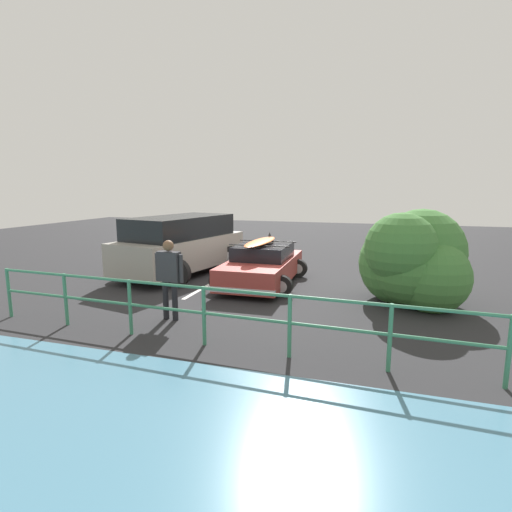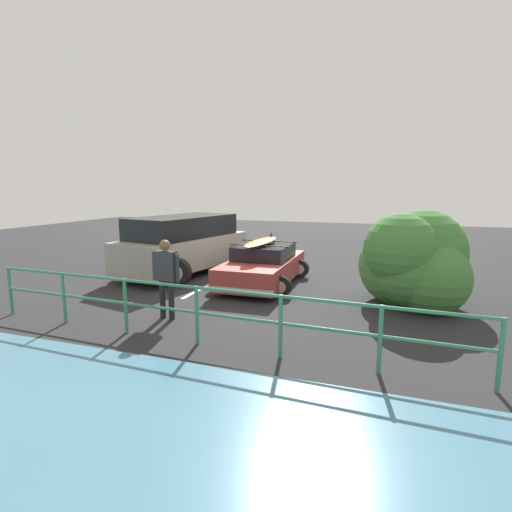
{
  "view_description": "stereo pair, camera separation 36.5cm",
  "coord_description": "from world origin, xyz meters",
  "px_view_note": "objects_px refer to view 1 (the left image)",
  "views": [
    {
      "loc": [
        -3.25,
        11.14,
        2.85
      ],
      "look_at": [
        0.0,
        0.58,
        0.95
      ],
      "focal_mm": 28.0,
      "sensor_mm": 36.0,
      "label": 1
    },
    {
      "loc": [
        -3.6,
        11.03,
        2.85
      ],
      "look_at": [
        0.0,
        0.58,
        0.95
      ],
      "focal_mm": 28.0,
      "sensor_mm": 36.0,
      "label": 2
    }
  ],
  "objects_px": {
    "bush_near_left": "(410,262)",
    "suv_car": "(181,244)",
    "person_bystander": "(169,272)",
    "sedan_car": "(262,265)"
  },
  "relations": [
    {
      "from": "bush_near_left",
      "to": "suv_car",
      "type": "bearing_deg",
      "value": -11.37
    },
    {
      "from": "sedan_car",
      "to": "suv_car",
      "type": "relative_size",
      "value": 0.78
    },
    {
      "from": "suv_car",
      "to": "person_bystander",
      "type": "height_order",
      "value": "suv_car"
    },
    {
      "from": "sedan_car",
      "to": "suv_car",
      "type": "xyz_separation_m",
      "value": [
        2.95,
        -0.55,
        0.43
      ]
    },
    {
      "from": "sedan_car",
      "to": "suv_car",
      "type": "bearing_deg",
      "value": -10.59
    },
    {
      "from": "person_bystander",
      "to": "sedan_car",
      "type": "bearing_deg",
      "value": -104.8
    },
    {
      "from": "suv_car",
      "to": "person_bystander",
      "type": "distance_m",
      "value": 4.72
    },
    {
      "from": "suv_car",
      "to": "bush_near_left",
      "type": "xyz_separation_m",
      "value": [
        -7.0,
        1.41,
        0.04
      ]
    },
    {
      "from": "suv_car",
      "to": "bush_near_left",
      "type": "distance_m",
      "value": 7.14
    },
    {
      "from": "sedan_car",
      "to": "bush_near_left",
      "type": "bearing_deg",
      "value": 168.06
    }
  ]
}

